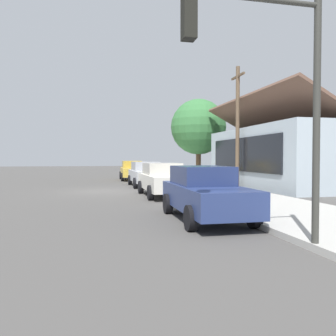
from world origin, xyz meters
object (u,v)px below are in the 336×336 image
at_px(car_mustard, 132,170).
at_px(car_navy, 205,192).
at_px(traffic_light_main, 267,71).
at_px(shade_tree, 198,127).
at_px(fire_hydrant_red, 190,184).
at_px(car_ivory, 163,179).
at_px(utility_pole_wooden, 238,124).
at_px(car_silver, 146,174).

relative_size(car_mustard, car_navy, 1.06).
bearing_deg(traffic_light_main, car_mustard, 179.70).
height_order(car_mustard, shade_tree, shade_tree).
height_order(traffic_light_main, fire_hydrant_red, traffic_light_main).
relative_size(car_navy, shade_tree, 0.66).
xyz_separation_m(car_ivory, car_navy, (6.55, -0.10, -0.00)).
distance_m(car_navy, traffic_light_main, 4.67).
bearing_deg(car_ivory, car_mustard, 179.95).
bearing_deg(shade_tree, car_mustard, -91.79).
xyz_separation_m(car_navy, traffic_light_main, (3.82, -0.07, 2.68)).
xyz_separation_m(traffic_light_main, utility_pole_wooden, (-14.05, 5.66, 0.44)).
xyz_separation_m(shade_tree, utility_pole_wooden, (8.69, -0.23, -0.59)).
height_order(utility_pole_wooden, fire_hydrant_red, utility_pole_wooden).
bearing_deg(car_mustard, utility_pole_wooden, 34.37).
height_order(car_silver, utility_pole_wooden, utility_pole_wooden).
xyz_separation_m(car_mustard, car_navy, (19.10, -0.05, -0.00)).
relative_size(car_navy, utility_pole_wooden, 0.61).
bearing_deg(traffic_light_main, car_ivory, 179.06).
bearing_deg(car_ivory, fire_hydrant_red, 109.23).
relative_size(car_silver, utility_pole_wooden, 0.65).
relative_size(car_mustard, traffic_light_main, 0.92).
bearing_deg(fire_hydrant_red, car_silver, -165.07).
distance_m(traffic_light_main, fire_hydrant_red, 11.42).
bearing_deg(car_mustard, shade_tree, 90.58).
relative_size(shade_tree, fire_hydrant_red, 9.77).
bearing_deg(fire_hydrant_red, car_ivory, -70.49).
distance_m(car_mustard, car_silver, 6.75).
distance_m(car_ivory, fire_hydrant_red, 1.61).
distance_m(car_ivory, shade_tree, 14.12).
distance_m(car_silver, car_ivory, 5.81).
relative_size(utility_pole_wooden, fire_hydrant_red, 10.56).
height_order(car_mustard, fire_hydrant_red, car_mustard).
xyz_separation_m(car_silver, utility_pole_wooden, (2.12, 5.41, 3.11)).
relative_size(car_ivory, traffic_light_main, 0.91).
bearing_deg(traffic_light_main, fire_hydrant_red, 171.34).
bearing_deg(shade_tree, car_ivory, -24.80).
bearing_deg(fire_hydrant_red, car_mustard, -172.70).
relative_size(car_mustard, utility_pole_wooden, 0.64).
bearing_deg(traffic_light_main, shade_tree, 165.49).
xyz_separation_m(car_silver, car_ivory, (5.81, -0.08, -0.00)).
relative_size(car_silver, traffic_light_main, 0.93).
height_order(shade_tree, utility_pole_wooden, utility_pole_wooden).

